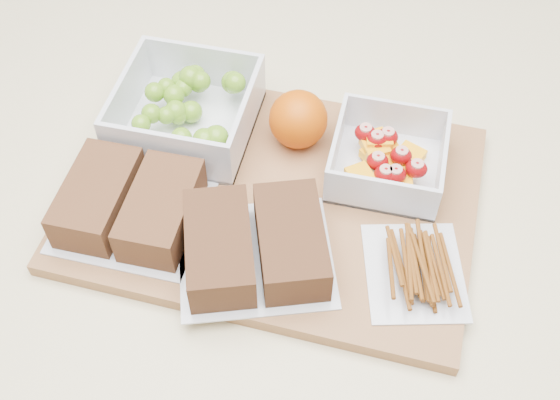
% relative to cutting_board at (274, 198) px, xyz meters
% --- Properties ---
extents(counter, '(1.20, 0.90, 0.90)m').
position_rel_cutting_board_xyz_m(counter, '(-0.01, -0.01, -0.46)').
color(counter, beige).
rests_on(counter, ground).
extents(cutting_board, '(0.43, 0.31, 0.02)m').
position_rel_cutting_board_xyz_m(cutting_board, '(0.00, 0.00, 0.00)').
color(cutting_board, '#9A683F').
rests_on(cutting_board, counter).
extents(grape_container, '(0.14, 0.14, 0.06)m').
position_rel_cutting_board_xyz_m(grape_container, '(-0.12, 0.07, 0.03)').
color(grape_container, silver).
rests_on(grape_container, cutting_board).
extents(fruit_container, '(0.12, 0.12, 0.05)m').
position_rel_cutting_board_xyz_m(fruit_container, '(0.11, 0.06, 0.03)').
color(fruit_container, silver).
rests_on(fruit_container, cutting_board).
extents(orange, '(0.06, 0.06, 0.06)m').
position_rel_cutting_board_xyz_m(orange, '(0.01, 0.08, 0.04)').
color(orange, '#CF5104').
rests_on(orange, cutting_board).
extents(sandwich_bag_left, '(0.15, 0.13, 0.04)m').
position_rel_cutting_board_xyz_m(sandwich_bag_left, '(-0.13, -0.06, 0.03)').
color(sandwich_bag_left, silver).
rests_on(sandwich_bag_left, cutting_board).
extents(sandwich_bag_center, '(0.18, 0.17, 0.05)m').
position_rel_cutting_board_xyz_m(sandwich_bag_center, '(0.00, -0.08, 0.03)').
color(sandwich_bag_center, silver).
rests_on(sandwich_bag_center, cutting_board).
extents(pretzel_bag, '(0.12, 0.13, 0.03)m').
position_rel_cutting_board_xyz_m(pretzel_bag, '(0.16, -0.06, 0.02)').
color(pretzel_bag, silver).
rests_on(pretzel_bag, cutting_board).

